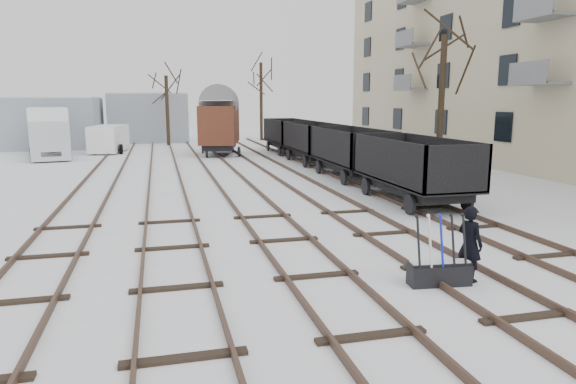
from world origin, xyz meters
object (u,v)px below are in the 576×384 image
box_van_wagon (220,123)px  lorry (49,132)px  freight_wagon_a (413,178)px  panel_van (109,138)px  worker (470,244)px  ground_frame (439,272)px

box_van_wagon → lorry: size_ratio=0.72×
freight_wagon_a → panel_van: size_ratio=1.25×
panel_van → box_van_wagon: bearing=-15.5°
freight_wagon_a → panel_van: freight_wagon_a is taller
worker → lorry: size_ratio=0.21×
worker → lorry: lorry is taller
ground_frame → panel_van: (-9.13, 30.89, 0.75)m
worker → freight_wagon_a: size_ratio=0.27×
freight_wagon_a → lorry: 26.10m
box_van_wagon → worker: bearing=-72.7°
freight_wagon_a → ground_frame: bearing=-114.1°
freight_wagon_a → panel_van: bearing=119.3°
box_van_wagon → lorry: box_van_wagon is taller
panel_van → freight_wagon_a: bearing=-50.5°
ground_frame → freight_wagon_a: size_ratio=0.25×
worker → ground_frame: bearing=78.1°
lorry → panel_van: 4.39m
worker → lorry: 31.43m
ground_frame → worker: 0.93m
freight_wagon_a → panel_van: (-12.77, 22.73, 0.10)m
lorry → panel_van: size_ratio=1.59×
ground_frame → box_van_wagon: 27.27m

